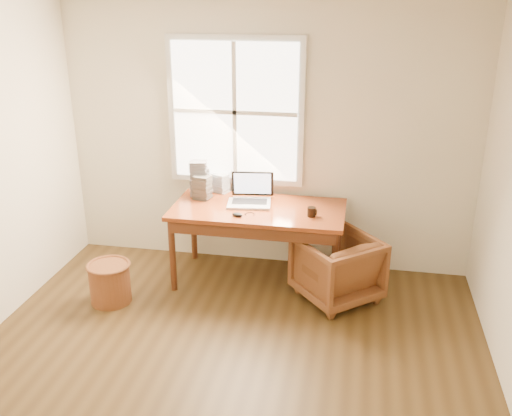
{
  "coord_description": "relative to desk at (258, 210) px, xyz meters",
  "views": [
    {
      "loc": [
        0.9,
        -3.04,
        2.67
      ],
      "look_at": [
        0.01,
        1.65,
        0.8
      ],
      "focal_mm": 40.0,
      "sensor_mm": 36.0,
      "label": 1
    }
  ],
  "objects": [
    {
      "name": "armchair",
      "position": [
        0.76,
        -0.21,
        -0.43
      ],
      "size": [
        0.92,
        0.92,
        0.6
      ],
      "primitive_type": "imported",
      "rotation": [
        0.0,
        0.0,
        3.84
      ],
      "color": "brown",
      "rests_on": "room_shell"
    },
    {
      "name": "cd_stack_c",
      "position": [
        -0.63,
        0.22,
        0.19
      ],
      "size": [
        0.18,
        0.16,
        0.35
      ],
      "primitive_type": "cube",
      "rotation": [
        0.0,
        0.0,
        0.19
      ],
      "color": "#9596A1",
      "rests_on": "desk"
    },
    {
      "name": "cd_stack_d",
      "position": [
        -0.45,
        0.36,
        0.11
      ],
      "size": [
        0.19,
        0.18,
        0.19
      ],
      "primitive_type": "cube",
      "rotation": [
        0.0,
        0.0,
        -0.41
      ],
      "color": "silver",
      "rests_on": "desk"
    },
    {
      "name": "laptop",
      "position": [
        -0.1,
        0.05,
        0.15
      ],
      "size": [
        0.4,
        0.42,
        0.27
      ],
      "primitive_type": null,
      "rotation": [
        0.0,
        0.0,
        0.13
      ],
      "color": "#BBBDC3",
      "rests_on": "desk"
    },
    {
      "name": "cd_stack_a",
      "position": [
        -0.61,
        0.25,
        0.16
      ],
      "size": [
        0.18,
        0.17,
        0.28
      ],
      "primitive_type": "cube",
      "rotation": [
        0.0,
        0.0,
        0.39
      ],
      "color": "#B0B3BC",
      "rests_on": "desk"
    },
    {
      "name": "mouse",
      "position": [
        -0.14,
        -0.24,
        0.04
      ],
      "size": [
        0.11,
        0.08,
        0.03
      ],
      "primitive_type": "ellipsoid",
      "rotation": [
        0.0,
        0.0,
        -0.26
      ],
      "color": "black",
      "rests_on": "desk"
    },
    {
      "name": "wicker_stool",
      "position": [
        -1.23,
        -0.65,
        -0.55
      ],
      "size": [
        0.41,
        0.41,
        0.36
      ],
      "primitive_type": "cylinder",
      "rotation": [
        0.0,
        0.0,
        -0.14
      ],
      "color": "brown",
      "rests_on": "room_shell"
    },
    {
      "name": "room_shell",
      "position": [
        -0.02,
        -1.64,
        0.59
      ],
      "size": [
        4.04,
        4.54,
        2.64
      ],
      "color": "#4C361A",
      "rests_on": "ground"
    },
    {
      "name": "cd_stack_b",
      "position": [
        -0.57,
        0.14,
        0.14
      ],
      "size": [
        0.17,
        0.16,
        0.23
      ],
      "primitive_type": "cube",
      "rotation": [
        0.0,
        0.0,
        -0.19
      ],
      "color": "#232227",
      "rests_on": "desk"
    },
    {
      "name": "coffee_mug",
      "position": [
        0.5,
        -0.12,
        0.06
      ],
      "size": [
        0.09,
        0.09,
        0.09
      ],
      "primitive_type": "cylinder",
      "rotation": [
        0.0,
        0.0,
        -0.23
      ],
      "color": "black",
      "rests_on": "desk"
    },
    {
      "name": "desk",
      "position": [
        0.0,
        0.0,
        0.0
      ],
      "size": [
        1.6,
        0.8,
        0.04
      ],
      "primitive_type": "cube",
      "color": "brown",
      "rests_on": "room_shell"
    }
  ]
}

